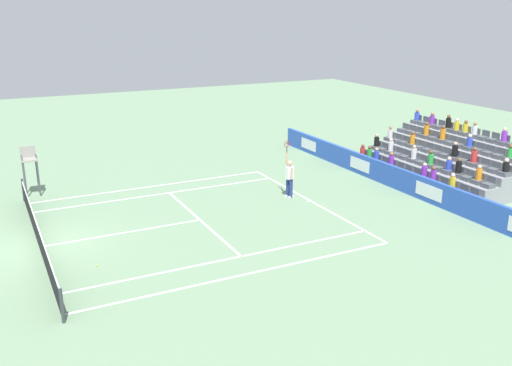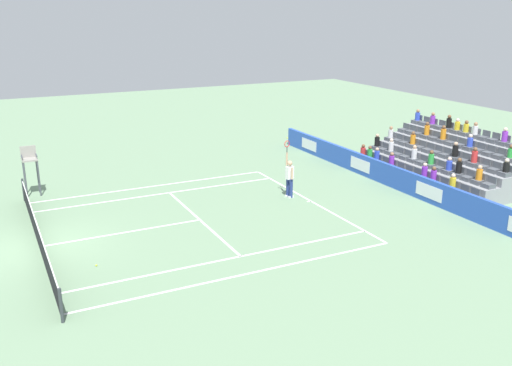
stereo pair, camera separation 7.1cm
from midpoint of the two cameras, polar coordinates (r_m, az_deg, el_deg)
name	(u,v)px [view 2 (the right image)]	position (r m, az deg, el deg)	size (l,w,h in m)	color
ground_plane	(39,247)	(22.68, -20.99, -6.05)	(80.00, 80.00, 0.00)	gray
line_baseline	(311,201)	(26.23, 5.65, -1.83)	(10.97, 0.10, 0.01)	white
line_service	(200,220)	(23.93, -5.63, -3.72)	(8.23, 0.10, 0.01)	white
line_centre_service	(124,232)	(23.09, -13.09, -4.90)	(0.10, 6.40, 0.01)	white
line_singles_sideline_left	(160,194)	(27.49, -9.58, -1.10)	(0.10, 11.89, 0.01)	white
line_singles_sideline_right	(229,259)	(20.25, -2.64, -7.66)	(0.10, 11.89, 0.01)	white
line_doubles_sideline_left	(152,186)	(28.74, -10.38, -0.33)	(0.10, 11.89, 0.01)	white
line_doubles_sideline_right	(245,274)	(19.12, -0.96, -9.21)	(0.10, 11.89, 0.01)	white
line_centre_mark	(309,201)	(26.18, 5.46, -1.86)	(0.10, 0.20, 0.01)	white
sponsor_barrier	(393,177)	(28.79, 13.80, 0.61)	(20.87, 0.22, 1.10)	blue
tennis_net	(38,235)	(22.50, -21.12, -4.90)	(11.97, 0.10, 1.07)	#33383D
tennis_player	(289,177)	(26.44, 3.49, 0.62)	(0.53, 0.40, 2.85)	navy
umpire_chair	(30,164)	(28.67, -21.84, 1.81)	(0.70, 0.70, 2.34)	#474C54
stadium_stand	(448,163)	(31.08, 18.88, 1.92)	(8.68, 4.75, 3.02)	gray
loose_tennis_ball	(96,265)	(20.42, -15.76, -8.02)	(0.07, 0.07, 0.07)	#D1E533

